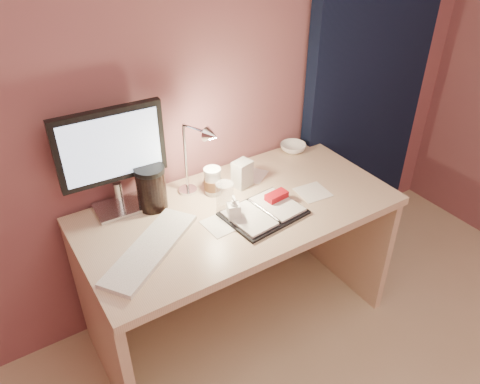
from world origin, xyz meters
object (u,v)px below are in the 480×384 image
lotion_bottle (234,208)px  dark_jar (152,190)px  monitor (111,152)px  coffee_cup (213,182)px  desk_lamp (186,158)px  keyboard (151,249)px  product_box (242,174)px  clear_cup (225,197)px  desk (231,238)px  planner (265,211)px  bowl (293,148)px

lotion_bottle → dark_jar: 0.37m
monitor → coffee_cup: (0.40, -0.11, -0.22)m
lotion_bottle → desk_lamp: desk_lamp is taller
keyboard → product_box: bearing=-14.9°
keyboard → dark_jar: bearing=29.1°
clear_cup → lotion_bottle: (-0.00, -0.08, -0.01)m
keyboard → desk_lamp: desk_lamp is taller
desk → planner: (0.07, -0.17, 0.24)m
planner → desk: bearing=106.5°
monitor → coffee_cup: bearing=-12.5°
desk → planner: 0.30m
product_box → coffee_cup: bearing=159.2°
planner → lotion_bottle: (-0.14, 0.03, 0.05)m
keyboard → desk_lamp: size_ratio=1.38×
keyboard → coffee_cup: coffee_cup is taller
coffee_cup → bowl: bearing=12.2°
coffee_cup → lotion_bottle: bearing=-96.6°
keyboard → bowl: bearing=-15.6°
desk → clear_cup: bearing=-137.0°
monitor → keyboard: size_ratio=0.95×
monitor → bowl: (0.96, 0.01, -0.26)m
desk → keyboard: 0.52m
product_box → lotion_bottle: bearing=-144.8°
coffee_cup → product_box: 0.15m
coffee_cup → monitor: bearing=165.0°
monitor → keyboard: (-0.00, -0.33, -0.27)m
keyboard → clear_cup: size_ratio=3.69×
keyboard → lotion_bottle: bearing=-35.4°
bowl → planner: bearing=-139.8°
desk → clear_cup: 0.30m
dark_jar → desk_lamp: 0.21m
clear_cup → lotion_bottle: size_ratio=1.15×
monitor → keyboard: monitor is taller
monitor → dark_jar: monitor is taller
monitor → planner: (0.51, -0.37, -0.27)m
monitor → lotion_bottle: bearing=-38.8°
bowl → product_box: bearing=-161.4°
clear_cup → keyboard: bearing=-168.2°
coffee_cup → product_box: bearing=-6.2°
clear_cup → desk_lamp: desk_lamp is taller
monitor → desk_lamp: monitor is taller
monitor → desk_lamp: bearing=-20.5°
desk → desk_lamp: 0.49m
keyboard → clear_cup: bearing=-23.5°
bowl → keyboard: bearing=-160.4°
monitor → product_box: size_ratio=3.71×
bowl → product_box: product_box is taller
monitor → bowl: monitor is taller
monitor → bowl: size_ratio=3.51×
desk → desk_lamp: size_ratio=3.87×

